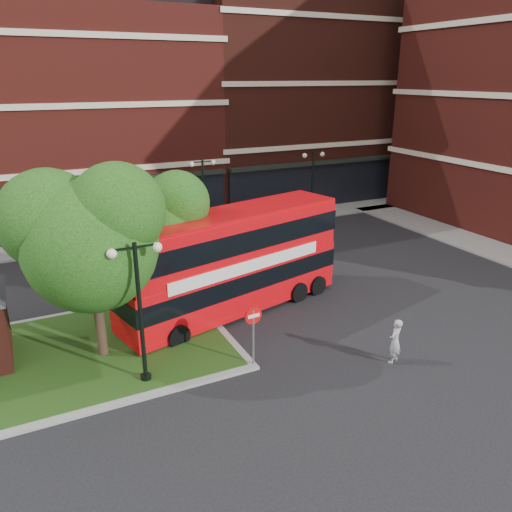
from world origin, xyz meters
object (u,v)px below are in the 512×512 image
woman (395,341)px  car_white (242,223)px  bus (232,255)px  car_silver (75,244)px

woman → car_white: 17.05m
woman → car_white: (1.70, 16.97, -0.20)m
bus → woman: bus is taller
woman → car_white: woman is taller
woman → bus: bearing=-84.4°
car_silver → car_white: car_silver is taller
car_silver → car_white: size_ratio=1.09×
bus → car_white: size_ratio=2.67×
woman → car_white: bearing=-118.6°
bus → woman: (3.52, -6.47, -1.74)m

